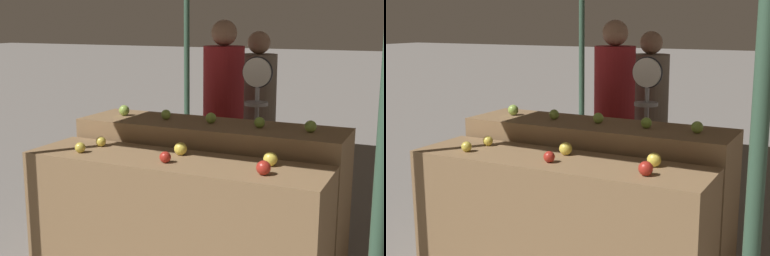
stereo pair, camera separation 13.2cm
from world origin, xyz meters
The scene contains 16 objects.
display_counter_front centered at (0.00, 0.00, 0.44)m, with size 2.02×0.55×0.89m, color olive.
display_counter_back centered at (0.00, 0.60, 0.51)m, with size 2.02×0.55×1.02m, color olive.
apple_front_0 centered at (-0.64, -0.12, 0.92)m, with size 0.07×0.07×0.07m, color gold.
apple_front_1 centered at (0.00, -0.10, 0.92)m, with size 0.07×0.07×0.07m, color #AD281E.
apple_front_2 centered at (0.64, -0.10, 0.93)m, with size 0.09×0.09×0.09m, color #AD281E.
apple_front_3 centered at (-0.62, 0.10, 0.92)m, with size 0.07×0.07×0.07m, color yellow.
apple_front_4 centered at (0.00, 0.12, 0.93)m, with size 0.09×0.09×0.09m, color yellow.
apple_front_5 centered at (0.62, 0.11, 0.93)m, with size 0.09×0.09×0.09m, color yellow.
apple_back_0 centered at (-0.75, 0.61, 1.06)m, with size 0.08×0.08×0.08m, color #8EB247.
apple_back_1 centered at (-0.37, 0.61, 1.06)m, with size 0.08×0.08×0.08m, color #8EB247.
apple_back_2 centered at (0.01, 0.61, 1.06)m, with size 0.08×0.08×0.08m, color #8EB247.
apple_back_3 centered at (0.39, 0.60, 1.06)m, with size 0.08×0.08×0.08m, color #84AD3D.
apple_back_4 centered at (0.75, 0.60, 1.06)m, with size 0.08×0.08×0.08m, color #8EB247.
produce_scale centered at (0.14, 1.28, 1.06)m, with size 0.26×0.20×1.48m.
person_vendor_at_scale centered at (-0.27, 1.54, 1.02)m, with size 0.43×0.43×1.77m.
person_customer_left centered at (-0.09, 1.99, 0.96)m, with size 0.43×0.43×1.67m.
Camera 1 is at (1.54, -2.97, 1.77)m, focal length 50.00 mm.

